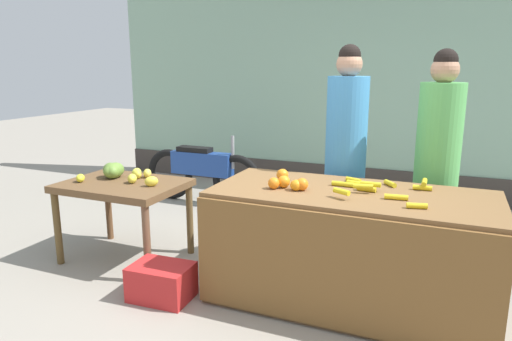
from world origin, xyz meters
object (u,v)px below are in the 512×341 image
Objects in this scene: produce_crate at (162,282)px; produce_sack at (245,213)px; parked_motorcycle at (202,171)px; vendor_woman_green_shirt at (437,166)px; vendor_woman_blue_shirt at (345,157)px.

produce_crate is 1.39m from produce_sack.
produce_sack reaches higher than produce_crate.
produce_sack is (0.99, -0.89, -0.15)m from parked_motorcycle.
produce_crate is (-1.79, -1.22, -0.78)m from vendor_woman_green_shirt.
vendor_woman_green_shirt is at bearing 34.39° from produce_crate.
parked_motorcycle is (-2.73, 1.05, -0.51)m from vendor_woman_green_shirt.
produce_sack is at bearing 87.75° from produce_crate.
produce_crate is at bearing -92.25° from produce_sack.
vendor_woman_blue_shirt is 1.16× the size of parked_motorcycle.
vendor_woman_blue_shirt is 3.66× the size of produce_sack.
vendor_woman_blue_shirt is at bearing -11.30° from produce_sack.
parked_motorcycle is 3.64× the size of produce_crate.
vendor_woman_green_shirt is at bearing -21.02° from parked_motorcycle.
vendor_woman_blue_shirt reaches higher than produce_crate.
vendor_woman_green_shirt is 3.58× the size of produce_sack.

